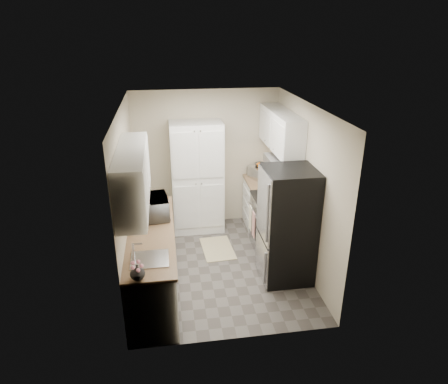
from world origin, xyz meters
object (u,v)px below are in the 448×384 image
object	(u,v)px
electric_range	(274,223)
refrigerator	(287,225)
wine_bottle	(148,197)
pantry_cabinet	(197,178)
toaster_oven	(260,173)
microwave	(155,207)

from	to	relation	value
electric_range	refrigerator	distance (m)	0.88
electric_range	wine_bottle	xyz separation A→B (m)	(-2.02, 0.06, 0.58)
pantry_cabinet	refrigerator	bearing A→B (deg)	-56.54
refrigerator	toaster_oven	size ratio (longest dim) A/B	4.37
pantry_cabinet	refrigerator	xyz separation A→B (m)	(1.14, -1.73, -0.15)
pantry_cabinet	refrigerator	world-z (taller)	pantry_cabinet
refrigerator	microwave	size ratio (longest dim) A/B	3.09
pantry_cabinet	microwave	world-z (taller)	pantry_cabinet
electric_range	refrigerator	xyz separation A→B (m)	(-0.03, -0.80, 0.37)
toaster_oven	pantry_cabinet	bearing A→B (deg)	156.89
electric_range	toaster_oven	world-z (taller)	toaster_oven
wine_bottle	microwave	bearing A→B (deg)	-74.58
microwave	toaster_oven	size ratio (longest dim) A/B	1.41
pantry_cabinet	microwave	bearing A→B (deg)	-119.40
refrigerator	microwave	bearing A→B (deg)	166.87
electric_range	toaster_oven	distance (m)	1.09
wine_bottle	pantry_cabinet	bearing A→B (deg)	45.69
electric_range	refrigerator	world-z (taller)	refrigerator
pantry_cabinet	wine_bottle	bearing A→B (deg)	-134.31
microwave	toaster_oven	world-z (taller)	microwave
pantry_cabinet	toaster_oven	world-z (taller)	pantry_cabinet
pantry_cabinet	toaster_oven	bearing A→B (deg)	0.56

